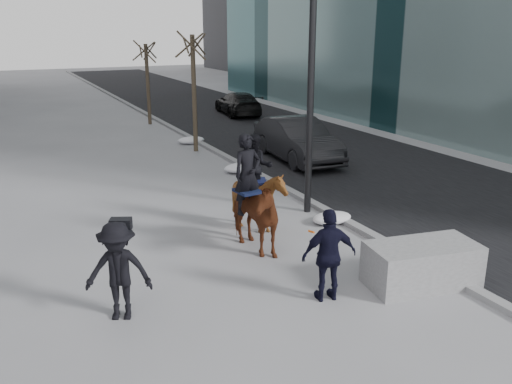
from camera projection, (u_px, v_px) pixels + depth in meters
name	position (u px, v px, depth m)	size (l,w,h in m)	color
ground	(282.00, 280.00, 10.81)	(120.00, 120.00, 0.00)	gray
road	(316.00, 148.00, 22.33)	(8.00, 90.00, 0.01)	black
curb	(226.00, 157.00, 20.65)	(0.25, 90.00, 0.12)	gray
planter	(422.00, 265.00, 10.49)	(2.12, 1.06, 0.85)	#949497
car_near	(297.00, 140.00, 20.16)	(1.67, 4.79, 1.58)	black
car_far	(238.00, 103.00, 30.63)	(1.80, 4.43, 1.28)	black
tree_near	(194.00, 88.00, 21.16)	(1.20, 1.20, 5.04)	#352B1F
tree_far	(148.00, 80.00, 27.23)	(1.20, 1.20, 4.44)	#34271F
mounted_left	(250.00, 209.00, 11.96)	(1.16, 2.14, 2.64)	#522110
mounted_right	(258.00, 193.00, 13.16)	(1.68, 1.77, 2.38)	#48290E
feeder	(329.00, 255.00, 9.80)	(1.09, 0.96, 1.75)	black
camera_crew	(118.00, 271.00, 9.16)	(1.30, 1.06, 1.75)	black
lamppost	(310.00, 20.00, 13.44)	(0.25, 1.86, 9.09)	black
snow_piles	(238.00, 166.00, 18.95)	(1.26, 11.59, 0.32)	silver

